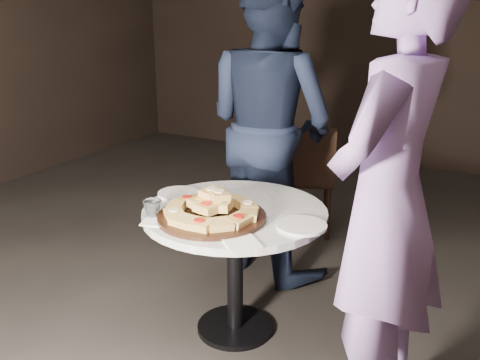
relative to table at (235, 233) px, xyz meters
The scene contains 12 objects.
floor 0.55m from the table, 103.46° to the right, with size 7.00×7.00×0.00m, color black.
table is the anchor object (origin of this frame).
serving_board 0.21m from the table, 101.63° to the right, with size 0.49×0.49×0.02m, color black.
focaccia_pile 0.23m from the table, 101.76° to the right, with size 0.44×0.43×0.12m.
plate_left 0.37m from the table, behind, with size 0.21×0.21×0.01m, color white.
plate_right 0.38m from the table, ahead, with size 0.22×0.22×0.01m, color white.
water_glass 0.41m from the table, 137.05° to the right, with size 0.09×0.09×0.08m, color silver.
napkin_near 0.40m from the table, 127.07° to the right, with size 0.11×0.11×0.01m, color white.
napkin_far 0.40m from the table, 56.52° to the right, with size 0.13×0.13×0.01m, color white.
chair_far 1.28m from the table, 96.69° to the left, with size 0.49×0.50×0.80m.
diner_navy 0.85m from the table, 103.59° to the left, with size 0.87×0.67×1.78m, color #141C31.
diner_teal 0.83m from the table, 13.34° to the right, with size 0.64×0.42×1.75m, color #846AAC.
Camera 1 is at (1.18, -1.90, 1.56)m, focal length 40.00 mm.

